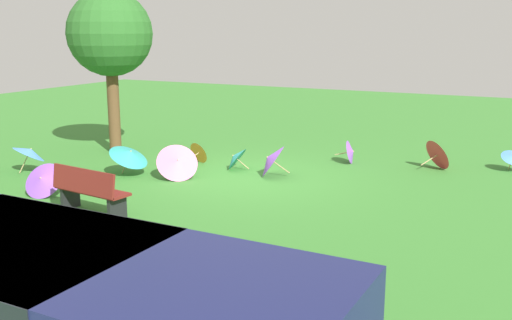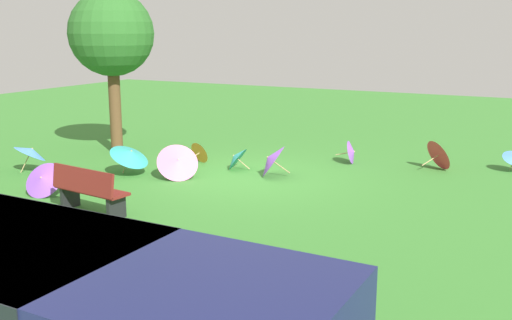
{
  "view_description": "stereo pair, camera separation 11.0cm",
  "coord_description": "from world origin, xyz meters",
  "px_view_note": "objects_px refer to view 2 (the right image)",
  "views": [
    {
      "loc": [
        -6.21,
        11.95,
        3.4
      ],
      "look_at": [
        -0.48,
        0.68,
        0.6
      ],
      "focal_mm": 42.02,
      "sensor_mm": 36.0,
      "label": 1
    },
    {
      "loc": [
        -6.31,
        11.9,
        3.4
      ],
      "look_at": [
        -0.48,
        0.68,
        0.6
      ],
      "focal_mm": 42.02,
      "sensor_mm": 36.0,
      "label": 2
    }
  ],
  "objects_px": {
    "parasol_purple_0": "(42,179)",
    "parasol_pink_2": "(178,161)",
    "parasol_teal_0": "(236,157)",
    "parasol_teal_1": "(130,154)",
    "parasol_orange_0": "(201,152)",
    "parasol_blue_1": "(31,151)",
    "parasol_red_0": "(441,153)",
    "van_dark": "(70,317)",
    "park_bench": "(89,190)",
    "shade_tree": "(111,35)",
    "parasol_purple_1": "(271,159)",
    "parasol_purple_3": "(352,152)"
  },
  "relations": [
    {
      "from": "parasol_teal_0",
      "to": "parasol_blue_1",
      "type": "relative_size",
      "value": 0.7
    },
    {
      "from": "park_bench",
      "to": "parasol_teal_0",
      "type": "relative_size",
      "value": 2.18
    },
    {
      "from": "park_bench",
      "to": "parasol_blue_1",
      "type": "xyz_separation_m",
      "value": [
        3.6,
        -1.93,
        0.04
      ]
    },
    {
      "from": "parasol_purple_0",
      "to": "van_dark",
      "type": "bearing_deg",
      "value": 138.73
    },
    {
      "from": "park_bench",
      "to": "van_dark",
      "type": "bearing_deg",
      "value": 131.5
    },
    {
      "from": "parasol_teal_0",
      "to": "parasol_teal_1",
      "type": "height_order",
      "value": "parasol_teal_1"
    },
    {
      "from": "parasol_orange_0",
      "to": "parasol_red_0",
      "type": "bearing_deg",
      "value": -159.5
    },
    {
      "from": "shade_tree",
      "to": "parasol_teal_1",
      "type": "distance_m",
      "value": 3.89
    },
    {
      "from": "parasol_purple_0",
      "to": "parasol_pink_2",
      "type": "distance_m",
      "value": 2.97
    },
    {
      "from": "shade_tree",
      "to": "parasol_teal_1",
      "type": "height_order",
      "value": "shade_tree"
    },
    {
      "from": "van_dark",
      "to": "parasol_purple_1",
      "type": "xyz_separation_m",
      "value": [
        2.27,
        -8.67,
        -0.5
      ]
    },
    {
      "from": "park_bench",
      "to": "parasol_teal_0",
      "type": "distance_m",
      "value": 4.44
    },
    {
      "from": "parasol_red_0",
      "to": "parasol_purple_3",
      "type": "xyz_separation_m",
      "value": [
        2.13,
        0.38,
        -0.09
      ]
    },
    {
      "from": "parasol_red_0",
      "to": "parasol_teal_1",
      "type": "bearing_deg",
      "value": 31.59
    },
    {
      "from": "park_bench",
      "to": "shade_tree",
      "type": "distance_m",
      "value": 6.38
    },
    {
      "from": "parasol_teal_1",
      "to": "parasol_teal_0",
      "type": "bearing_deg",
      "value": -140.61
    },
    {
      "from": "park_bench",
      "to": "parasol_teal_1",
      "type": "relative_size",
      "value": 1.67
    },
    {
      "from": "parasol_teal_0",
      "to": "parasol_teal_1",
      "type": "bearing_deg",
      "value": 39.39
    },
    {
      "from": "van_dark",
      "to": "parasol_orange_0",
      "type": "relative_size",
      "value": 7.21
    },
    {
      "from": "parasol_purple_0",
      "to": "parasol_purple_3",
      "type": "height_order",
      "value": "parasol_purple_0"
    },
    {
      "from": "park_bench",
      "to": "shade_tree",
      "type": "relative_size",
      "value": 0.37
    },
    {
      "from": "parasol_purple_3",
      "to": "park_bench",
      "type": "bearing_deg",
      "value": 64.91
    },
    {
      "from": "shade_tree",
      "to": "parasol_pink_2",
      "type": "bearing_deg",
      "value": 151.97
    },
    {
      "from": "parasol_orange_0",
      "to": "parasol_purple_1",
      "type": "bearing_deg",
      "value": 168.27
    },
    {
      "from": "parasol_blue_1",
      "to": "parasol_orange_0",
      "type": "distance_m",
      "value": 4.11
    },
    {
      "from": "parasol_orange_0",
      "to": "parasol_pink_2",
      "type": "distance_m",
      "value": 1.72
    },
    {
      "from": "van_dark",
      "to": "parasol_teal_0",
      "type": "height_order",
      "value": "van_dark"
    },
    {
      "from": "parasol_purple_1",
      "to": "parasol_orange_0",
      "type": "bearing_deg",
      "value": -11.73
    },
    {
      "from": "van_dark",
      "to": "parasol_orange_0",
      "type": "xyz_separation_m",
      "value": [
        4.49,
        -9.13,
        -0.62
      ]
    },
    {
      "from": "park_bench",
      "to": "parasol_blue_1",
      "type": "relative_size",
      "value": 1.53
    },
    {
      "from": "parasol_orange_0",
      "to": "parasol_blue_1",
      "type": "bearing_deg",
      "value": 41.01
    },
    {
      "from": "parasol_teal_0",
      "to": "parasol_orange_0",
      "type": "relative_size",
      "value": 1.17
    },
    {
      "from": "van_dark",
      "to": "parasol_teal_0",
      "type": "bearing_deg",
      "value": -69.47
    },
    {
      "from": "van_dark",
      "to": "parasol_red_0",
      "type": "distance_m",
      "value": 11.29
    },
    {
      "from": "shade_tree",
      "to": "parasol_pink_2",
      "type": "height_order",
      "value": "shade_tree"
    },
    {
      "from": "van_dark",
      "to": "shade_tree",
      "type": "bearing_deg",
      "value": -51.55
    },
    {
      "from": "parasol_blue_1",
      "to": "parasol_orange_0",
      "type": "xyz_separation_m",
      "value": [
        -3.1,
        -2.69,
        -0.21
      ]
    },
    {
      "from": "shade_tree",
      "to": "parasol_blue_1",
      "type": "relative_size",
      "value": 4.09
    },
    {
      "from": "parasol_pink_2",
      "to": "parasol_blue_1",
      "type": "bearing_deg",
      "value": 16.34
    },
    {
      "from": "parasol_blue_1",
      "to": "parasol_pink_2",
      "type": "distance_m",
      "value": 3.68
    },
    {
      "from": "parasol_teal_1",
      "to": "parasol_purple_1",
      "type": "distance_m",
      "value": 3.3
    },
    {
      "from": "parasol_red_0",
      "to": "parasol_orange_0",
      "type": "bearing_deg",
      "value": 20.5
    },
    {
      "from": "van_dark",
      "to": "parasol_purple_3",
      "type": "bearing_deg",
      "value": -84.64
    },
    {
      "from": "parasol_blue_1",
      "to": "parasol_teal_1",
      "type": "bearing_deg",
      "value": -159.62
    },
    {
      "from": "park_bench",
      "to": "parasol_purple_1",
      "type": "height_order",
      "value": "park_bench"
    },
    {
      "from": "parasol_purple_0",
      "to": "parasol_purple_3",
      "type": "bearing_deg",
      "value": -128.91
    },
    {
      "from": "parasol_red_0",
      "to": "parasol_purple_1",
      "type": "bearing_deg",
      "value": 37.01
    },
    {
      "from": "park_bench",
      "to": "parasol_purple_1",
      "type": "distance_m",
      "value": 4.5
    },
    {
      "from": "van_dark",
      "to": "parasol_pink_2",
      "type": "height_order",
      "value": "van_dark"
    },
    {
      "from": "van_dark",
      "to": "parasol_teal_1",
      "type": "height_order",
      "value": "van_dark"
    }
  ]
}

